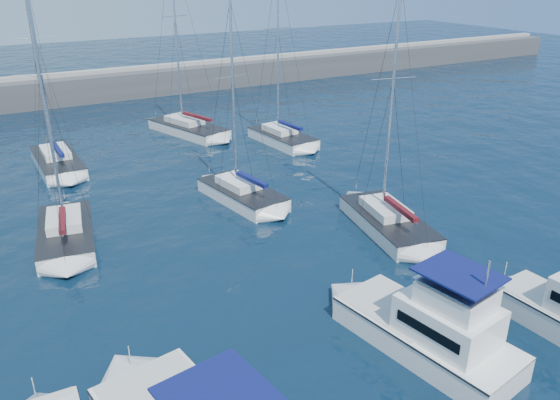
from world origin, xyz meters
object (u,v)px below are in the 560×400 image
sailboat_back_a (58,162)px  motor_yacht_stbd_inner (433,330)px  sailboat_back_b (188,128)px  sailboat_mid_d (388,221)px  sailboat_mid_c (242,194)px  sailboat_back_c (282,137)px  sailboat_mid_b (66,233)px

sailboat_back_a → motor_yacht_stbd_inner: bearing=-73.7°
sailboat_back_a → sailboat_back_b: sailboat_back_b is taller
sailboat_mid_d → sailboat_back_b: (-3.33, 25.97, 0.02)m
sailboat_mid_c → sailboat_back_c: bearing=39.3°
sailboat_mid_b → sailboat_back_a: bearing=92.5°
sailboat_mid_b → sailboat_back_c: sailboat_back_c is taller
motor_yacht_stbd_inner → sailboat_mid_b: 21.66m
sailboat_mid_b → sailboat_mid_c: (11.75, 0.37, -0.02)m
sailboat_back_b → sailboat_back_a: bearing=-179.6°
motor_yacht_stbd_inner → sailboat_mid_b: (-11.66, 18.24, -0.59)m
sailboat_mid_b → sailboat_back_b: (14.37, 17.86, 0.00)m
sailboat_back_a → sailboat_mid_b: bearing=-98.0°
sailboat_mid_b → sailboat_mid_d: sailboat_mid_b is taller
sailboat_back_a → sailboat_back_b: 13.39m
sailboat_back_a → sailboat_mid_d: bearing=-54.8°
sailboat_back_b → sailboat_mid_b: bearing=-146.7°
sailboat_mid_b → sailboat_back_a: 13.77m
motor_yacht_stbd_inner → sailboat_mid_d: (6.04, 10.13, -0.61)m
sailboat_mid_c → sailboat_mid_d: sailboat_mid_d is taller
sailboat_back_c → sailboat_mid_b: bearing=-159.0°
sailboat_mid_c → sailboat_back_a: 16.70m
sailboat_mid_b → sailboat_back_b: bearing=60.5°
sailboat_back_a → sailboat_back_c: 19.41m
sailboat_mid_d → sailboat_back_c: sailboat_back_c is taller
motor_yacht_stbd_inner → sailboat_mid_c: size_ratio=0.62×
sailboat_mid_b → sailboat_mid_c: size_ratio=1.15×
sailboat_mid_d → sailboat_back_b: 26.18m
sailboat_back_a → sailboat_back_c: sailboat_back_c is taller
motor_yacht_stbd_inner → sailboat_back_b: bearing=76.4°
sailboat_mid_c → sailboat_back_b: (2.62, 17.49, 0.02)m
sailboat_mid_d → sailboat_mid_c: bearing=136.1°
sailboat_mid_c → sailboat_back_a: size_ratio=0.84×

